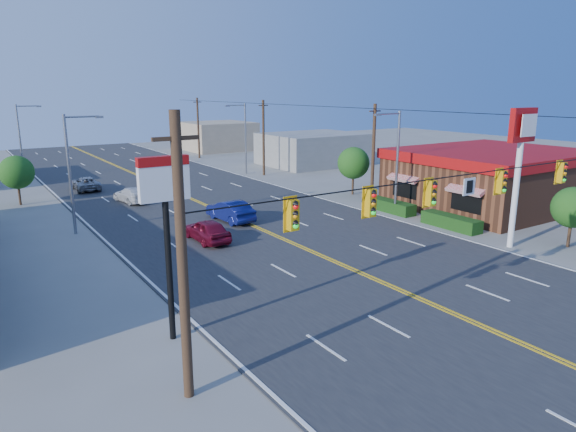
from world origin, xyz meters
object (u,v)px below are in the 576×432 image
car_blue (230,212)px  pizza_hut_sign (166,210)px  car_magenta (207,231)px  kfc_pylon (520,150)px  car_white (131,195)px  car_silver (86,184)px  kfc (491,178)px  signal_span (448,203)px

car_blue → pizza_hut_sign: bearing=52.1°
pizza_hut_sign → car_magenta: bearing=59.5°
pizza_hut_sign → car_blue: (10.30, 15.17, -4.41)m
kfc_pylon → car_white: bearing=121.6°
car_white → pizza_hut_sign: bearing=68.6°
pizza_hut_sign → car_white: bearing=76.5°
pizza_hut_sign → car_silver: bearing=83.0°
pizza_hut_sign → car_silver: (4.13, 33.56, -4.54)m
kfc → car_white: kfc is taller
kfc → car_silver: 37.05m
kfc_pylon → pizza_hut_sign: bearing=180.0°
car_magenta → car_silver: bearing=-84.1°
kfc → kfc_pylon: size_ratio=1.92×
car_silver → car_blue: bearing=110.9°
kfc → kfc_pylon: (-8.90, -8.00, 3.66)m
kfc → pizza_hut_sign: 32.04m
kfc_pylon → car_silver: kfc_pylon is taller
car_white → car_magenta: bearing=84.1°
signal_span → pizza_hut_sign: 11.60m
kfc → car_silver: size_ratio=3.51×
car_blue → car_magenta: bearing=42.9°
kfc_pylon → car_magenta: bearing=143.5°
kfc → car_silver: (-26.77, 25.56, -1.73)m
car_silver → kfc: bearing=138.7°
signal_span → car_blue: signal_span is taller
pizza_hut_sign → car_silver: size_ratio=1.47×
pizza_hut_sign → car_magenta: (6.68, 11.32, -4.46)m
car_white → car_silver: (-2.04, 7.83, 0.01)m
signal_span → pizza_hut_sign: size_ratio=3.55×
car_silver → pizza_hut_sign: bearing=85.3°
kfc_pylon → car_silver: bearing=118.0°
signal_span → car_magenta: bearing=105.3°
car_magenta → car_silver: size_ratio=0.92×
signal_span → car_white: (-4.71, 29.73, -4.25)m
kfc_pylon → pizza_hut_sign: size_ratio=1.24×
kfc_pylon → car_magenta: kfc_pylon is taller
kfc_pylon → car_magenta: (-15.32, 11.32, -5.32)m
signal_span → kfc: (20.02, 12.00, -2.51)m
kfc_pylon → car_white: size_ratio=1.93×
kfc_pylon → car_blue: 19.87m
kfc_pylon → pizza_hut_sign: (-22.00, 0.00, -0.86)m
kfc_pylon → pizza_hut_sign: kfc_pylon is taller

